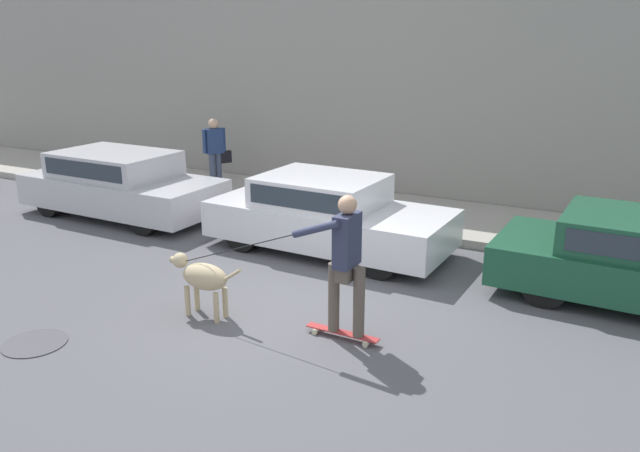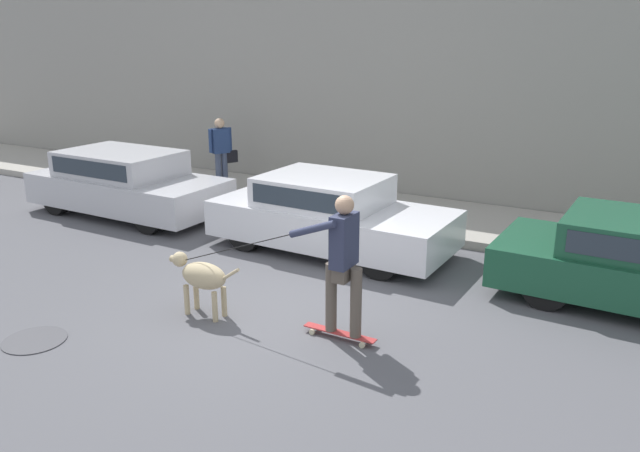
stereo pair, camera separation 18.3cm
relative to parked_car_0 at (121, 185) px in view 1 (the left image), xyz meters
The scene contains 9 objects.
ground_plane 5.83m from the parked_car_0, 25.41° to the right, with size 36.00×36.00×0.00m, color #545459.
back_wall 6.76m from the parked_car_0, 36.03° to the left, with size 32.00×0.30×5.13m.
sidewalk_curb 5.78m from the parked_car_0, 24.46° to the left, with size 30.00×2.52×0.15m.
parked_car_0 is the anchor object (origin of this frame).
parked_car_1 4.56m from the parked_car_0, ahead, with size 4.05×1.86×1.24m.
dog 5.27m from the parked_car_0, 34.79° to the right, with size 1.08×0.34×0.79m.
skateboarder 6.79m from the parked_car_0, 24.08° to the right, with size 2.65×0.55×1.75m.
pedestrian_with_bag 2.47m from the parked_car_0, 76.74° to the left, with size 0.41×0.61×1.53m.
manhole_cover 5.50m from the parked_car_0, 56.20° to the right, with size 0.73×0.73×0.01m.
Camera 1 is at (3.76, -6.32, 3.44)m, focal length 35.00 mm.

